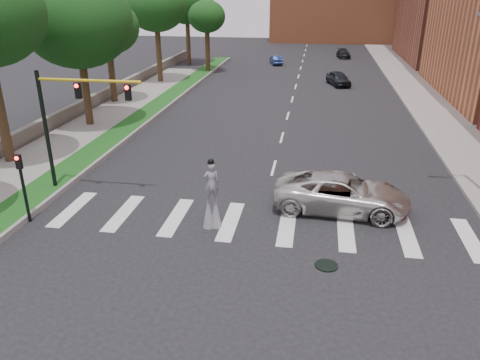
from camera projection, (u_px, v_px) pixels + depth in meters
ground_plane at (256, 234)px, 20.20m from camera, size 160.00×160.00×0.00m
grass_median at (154, 109)px, 40.07m from camera, size 2.00×60.00×0.25m
median_curb at (165, 109)px, 39.91m from camera, size 0.20×60.00×0.28m
sidewalk_left at (62, 143)px, 31.44m from camera, size 4.00×60.00×0.18m
sidewalk_right at (434, 106)px, 41.03m from camera, size 5.00×90.00×0.18m
stone_wall at (103, 96)px, 42.55m from camera, size 0.50×56.00×1.10m
manhole at (326, 265)px, 17.92m from camera, size 0.90×0.90×0.04m
traffic_signal at (66, 114)px, 22.79m from camera, size 5.30×0.23×6.20m
secondary_signal at (23, 182)px, 20.53m from camera, size 0.25×0.21×3.23m
stilt_performer at (212, 200)px, 20.32m from camera, size 0.82×0.64×3.23m
suv_crossing at (342, 193)px, 22.03m from camera, size 6.52×3.37×1.76m
car_near at (338, 78)px, 49.70m from camera, size 2.92×4.54×1.44m
car_mid at (276, 60)px, 62.81m from camera, size 2.15×3.78×1.18m
car_far at (343, 54)px, 68.38m from camera, size 2.11×4.24×1.19m
tree_2 at (77, 21)px, 32.67m from camera, size 7.78×7.78×10.94m
tree_3 at (107, 27)px, 40.02m from camera, size 5.50×5.50×8.95m
tree_4 at (156, 6)px, 48.30m from camera, size 6.27×6.27×10.62m
tree_5 at (187, 1)px, 59.87m from camera, size 6.85×6.85×10.95m
tree_6 at (207, 17)px, 54.71m from camera, size 4.37×4.37×8.35m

